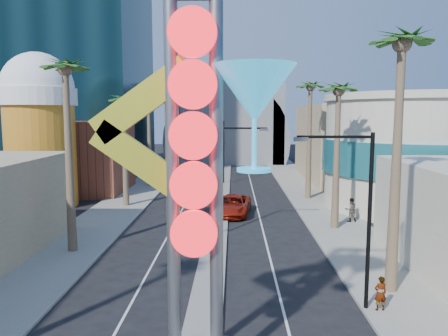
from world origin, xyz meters
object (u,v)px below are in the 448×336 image
at_px(neon_sign, 220,160).
at_px(pedestrian_b, 351,210).
at_px(pedestrian_a, 380,293).
at_px(red_pickup, 233,205).

relative_size(neon_sign, pedestrian_b, 6.50).
relative_size(pedestrian_a, pedestrian_b, 0.80).
xyz_separation_m(red_pickup, pedestrian_b, (9.53, -2.85, 0.27)).
distance_m(pedestrian_a, pedestrian_b, 16.47).
relative_size(neon_sign, red_pickup, 2.06).
bearing_deg(neon_sign, pedestrian_a, 34.68).
bearing_deg(pedestrian_a, neon_sign, 26.54).
height_order(neon_sign, pedestrian_b, neon_sign).
distance_m(red_pickup, pedestrian_a, 20.13).
distance_m(neon_sign, pedestrian_a, 10.56).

